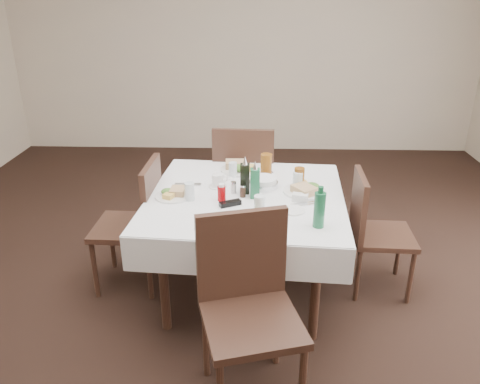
{
  "coord_description": "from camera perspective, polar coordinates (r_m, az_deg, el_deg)",
  "views": [
    {
      "loc": [
        0.14,
        -2.66,
        2.02
      ],
      "look_at": [
        0.05,
        0.15,
        0.8
      ],
      "focal_mm": 35.0,
      "sensor_mm": 36.0,
      "label": 1
    }
  ],
  "objects": [
    {
      "name": "iced_tea_b",
      "position": [
        3.22,
        7.22,
        1.7
      ],
      "size": [
        0.07,
        0.07,
        0.15
      ],
      "color": "brown",
      "rests_on": "dining_table"
    },
    {
      "name": "bread_basket",
      "position": [
        3.23,
        2.86,
        1.17
      ],
      "size": [
        0.2,
        0.2,
        0.07
      ],
      "color": "silver",
      "rests_on": "dining_table"
    },
    {
      "name": "meal_north",
      "position": [
        3.52,
        -0.1,
        3.0
      ],
      "size": [
        0.3,
        0.3,
        0.06
      ],
      "color": "white",
      "rests_on": "dining_table"
    },
    {
      "name": "iced_tea_a",
      "position": [
        3.4,
        3.21,
        3.24
      ],
      "size": [
        0.08,
        0.08,
        0.17
      ],
      "color": "brown",
      "rests_on": "dining_table"
    },
    {
      "name": "water_n",
      "position": [
        3.4,
        -0.87,
        2.73
      ],
      "size": [
        0.06,
        0.06,
        0.11
      ],
      "color": "silver",
      "rests_on": "dining_table"
    },
    {
      "name": "pepper_shaker",
      "position": [
        3.07,
        0.34,
        0.13
      ],
      "size": [
        0.04,
        0.04,
        0.08
      ],
      "color": "#3C261B",
      "rests_on": "dining_table"
    },
    {
      "name": "chair_south",
      "position": [
        2.45,
        0.88,
        -12.65
      ],
      "size": [
        0.59,
        0.59,
        1.01
      ],
      "color": "#311D14",
      "rests_on": "ground"
    },
    {
      "name": "dining_table",
      "position": [
        3.15,
        0.71,
        -1.68
      ],
      "size": [
        1.38,
        1.38,
        0.76
      ],
      "color": "#311D14",
      "rests_on": "ground"
    },
    {
      "name": "chair_west",
      "position": [
        3.38,
        -12.28,
        -3.03
      ],
      "size": [
        0.46,
        0.46,
        0.95
      ],
      "color": "#311D14",
      "rests_on": "ground"
    },
    {
      "name": "coffee_mug",
      "position": [
        3.23,
        -2.69,
        1.32
      ],
      "size": [
        0.14,
        0.13,
        0.09
      ],
      "color": "white",
      "rests_on": "dining_table"
    },
    {
      "name": "ground_plane",
      "position": [
        3.35,
        -0.95,
        -13.67
      ],
      "size": [
        7.0,
        7.0,
        0.0
      ],
      "primitive_type": "plane",
      "color": "black"
    },
    {
      "name": "chair_north",
      "position": [
        3.89,
        0.5,
        1.88
      ],
      "size": [
        0.51,
        0.51,
        1.03
      ],
      "color": "#311D14",
      "rests_on": "ground"
    },
    {
      "name": "ketchup_bottle",
      "position": [
        3.02,
        -2.26,
        -0.09
      ],
      "size": [
        0.05,
        0.05,
        0.11
      ],
      "color": "#960408",
      "rests_on": "dining_table"
    },
    {
      "name": "salt_shaker",
      "position": [
        3.13,
        -0.81,
        0.56
      ],
      "size": [
        0.04,
        0.04,
        0.08
      ],
      "color": "white",
      "rests_on": "dining_table"
    },
    {
      "name": "chair_east",
      "position": [
        3.4,
        15.74,
        -3.98
      ],
      "size": [
        0.43,
        0.43,
        0.88
      ],
      "color": "#311D14",
      "rests_on": "ground"
    },
    {
      "name": "oil_cruet_green",
      "position": [
        3.04,
        1.84,
        1.22
      ],
      "size": [
        0.06,
        0.06,
        0.25
      ],
      "color": "#1C5F3A",
      "rests_on": "dining_table"
    },
    {
      "name": "oil_cruet_dark",
      "position": [
        3.11,
        0.6,
        1.8
      ],
      "size": [
        0.06,
        0.06,
        0.26
      ],
      "color": "black",
      "rests_on": "dining_table"
    },
    {
      "name": "cutlery_s",
      "position": [
        2.73,
        -4.36,
        -3.91
      ],
      "size": [
        0.11,
        0.17,
        0.01
      ],
      "color": "silver",
      "rests_on": "dining_table"
    },
    {
      "name": "meal_east",
      "position": [
        3.17,
        7.99,
        0.32
      ],
      "size": [
        0.29,
        0.29,
        0.06
      ],
      "color": "white",
      "rests_on": "dining_table"
    },
    {
      "name": "water_s",
      "position": [
        2.82,
        2.4,
        -1.64
      ],
      "size": [
        0.07,
        0.07,
        0.12
      ],
      "color": "silver",
      "rests_on": "dining_table"
    },
    {
      "name": "meal_west",
      "position": [
        3.11,
        -8.15,
        -0.2
      ],
      "size": [
        0.24,
        0.24,
        0.05
      ],
      "color": "white",
      "rests_on": "dining_table"
    },
    {
      "name": "sunglasses",
      "position": [
        2.96,
        -1.21,
        -1.4
      ],
      "size": [
        0.15,
        0.1,
        0.03
      ],
      "color": "black",
      "rests_on": "dining_table"
    },
    {
      "name": "sugar_caddy",
      "position": [
        3.04,
        7.34,
        -0.64
      ],
      "size": [
        0.11,
        0.08,
        0.05
      ],
      "color": "white",
      "rests_on": "dining_table"
    },
    {
      "name": "side_plate_b",
      "position": [
        2.91,
        6.47,
        -2.23
      ],
      "size": [
        0.15,
        0.15,
        0.01
      ],
      "color": "white",
      "rests_on": "dining_table"
    },
    {
      "name": "green_bottle",
      "position": [
        2.7,
        9.65,
        -2.08
      ],
      "size": [
        0.07,
        0.07,
        0.25
      ],
      "color": "#1C5F3A",
      "rests_on": "dining_table"
    },
    {
      "name": "room_shell",
      "position": [
        2.68,
        -1.21,
        16.85
      ],
      "size": [
        6.04,
        7.04,
        2.8
      ],
      "color": "beige",
      "rests_on": "ground"
    },
    {
      "name": "cutlery_n",
      "position": [
        3.55,
        3.31,
        2.74
      ],
      "size": [
        0.1,
        0.17,
        0.01
      ],
      "color": "silver",
      "rests_on": "dining_table"
    },
    {
      "name": "cutlery_e",
      "position": [
        3.0,
        8.06,
        -1.47
      ],
      "size": [
        0.2,
        0.11,
        0.01
      ],
      "color": "silver",
      "rests_on": "dining_table"
    },
    {
      "name": "side_plate_a",
      "position": [
        3.4,
        -2.16,
        1.82
      ],
      "size": [
        0.15,
        0.15,
        0.01
      ],
      "color": "white",
      "rests_on": "dining_table"
    },
    {
      "name": "cutlery_w",
      "position": [
        3.29,
        -6.37,
        0.91
      ],
      "size": [
        0.19,
        0.05,
        0.01
      ],
      "color": "silver",
      "rests_on": "dining_table"
    },
    {
      "name": "water_e",
      "position": [
        3.21,
        7.03,
        1.37
      ],
      "size": [
        0.07,
        0.07,
        0.12
      ],
      "color": "silver",
      "rests_on": "dining_table"
    },
    {
      "name": "water_w",
      "position": [
        3.04,
        -6.17,
        0.07
      ],
      "size": [
        0.06,
        0.06,
        0.12
      ],
      "color": "silver",
      "rests_on": "dining_table"
    },
    {
      "name": "meal_south",
      "position": [
        2.75,
        0.93,
        -3.26
      ],
      "size": [
        0.23,
        0.23,
        0.05
      ],
      "color": "white",
      "rests_on": "dining_table"
    }
  ]
}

